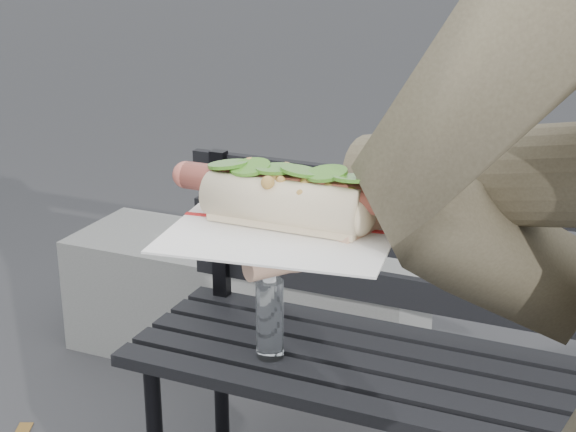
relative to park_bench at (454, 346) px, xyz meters
name	(u,v)px	position (x,y,z in m)	size (l,w,h in m)	color
park_bench	(454,346)	(0.00, 0.00, 0.00)	(1.50, 0.44, 0.88)	black
concrete_block	(244,304)	(-0.85, 0.62, -0.32)	(1.20, 0.40, 0.40)	slate
held_hotdog	(529,186)	(0.28, -1.07, 0.72)	(0.63, 0.31, 0.20)	#4C4533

